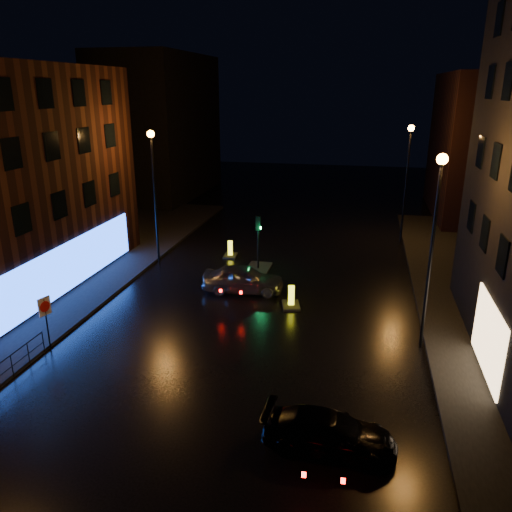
{
  "coord_description": "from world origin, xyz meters",
  "views": [
    {
      "loc": [
        4.9,
        -14.57,
        10.76
      ],
      "look_at": [
        -0.13,
        8.47,
        2.8
      ],
      "focal_mm": 35.0,
      "sensor_mm": 36.0,
      "label": 1
    }
  ],
  "objects_px": {
    "traffic_signal": "(258,262)",
    "silver_hatchback": "(243,279)",
    "dark_sedan": "(329,433)",
    "bollard_far": "(230,253)",
    "road_sign_left": "(45,311)",
    "road_sign_right": "(426,303)",
    "bollard_near": "(291,302)"
  },
  "relations": [
    {
      "from": "dark_sedan",
      "to": "bollard_far",
      "type": "xyz_separation_m",
      "value": [
        -7.94,
        17.61,
        -0.37
      ]
    },
    {
      "from": "dark_sedan",
      "to": "road_sign_right",
      "type": "distance_m",
      "value": 8.87
    },
    {
      "from": "bollard_far",
      "to": "bollard_near",
      "type": "bearing_deg",
      "value": -58.68
    },
    {
      "from": "traffic_signal",
      "to": "silver_hatchback",
      "type": "relative_size",
      "value": 0.78
    },
    {
      "from": "traffic_signal",
      "to": "road_sign_right",
      "type": "relative_size",
      "value": 1.43
    },
    {
      "from": "dark_sedan",
      "to": "bollard_near",
      "type": "distance_m",
      "value": 10.8
    },
    {
      "from": "dark_sedan",
      "to": "bollard_far",
      "type": "relative_size",
      "value": 3.2
    },
    {
      "from": "bollard_near",
      "to": "road_sign_right",
      "type": "distance_m",
      "value": 6.89
    },
    {
      "from": "traffic_signal",
      "to": "bollard_far",
      "type": "bearing_deg",
      "value": 137.97
    },
    {
      "from": "dark_sedan",
      "to": "road_sign_left",
      "type": "xyz_separation_m",
      "value": [
        -12.27,
        3.74,
        1.23
      ]
    },
    {
      "from": "bollard_near",
      "to": "dark_sedan",
      "type": "bearing_deg",
      "value": -89.13
    },
    {
      "from": "bollard_near",
      "to": "road_sign_left",
      "type": "relative_size",
      "value": 0.6
    },
    {
      "from": "road_sign_right",
      "to": "bollard_near",
      "type": "bearing_deg",
      "value": -9.69
    },
    {
      "from": "bollard_far",
      "to": "road_sign_left",
      "type": "relative_size",
      "value": 0.53
    },
    {
      "from": "dark_sedan",
      "to": "traffic_signal",
      "type": "bearing_deg",
      "value": 22.66
    },
    {
      "from": "traffic_signal",
      "to": "silver_hatchback",
      "type": "xyz_separation_m",
      "value": [
        -0.07,
        -3.62,
        0.25
      ]
    },
    {
      "from": "traffic_signal",
      "to": "dark_sedan",
      "type": "relative_size",
      "value": 0.83
    },
    {
      "from": "silver_hatchback",
      "to": "bollard_near",
      "type": "height_order",
      "value": "silver_hatchback"
    },
    {
      "from": "road_sign_left",
      "to": "road_sign_right",
      "type": "bearing_deg",
      "value": 33.07
    },
    {
      "from": "bollard_far",
      "to": "road_sign_right",
      "type": "xyz_separation_m",
      "value": [
        11.47,
        -9.55,
        1.57
      ]
    },
    {
      "from": "dark_sedan",
      "to": "road_sign_right",
      "type": "xyz_separation_m",
      "value": [
        3.53,
        8.05,
        1.2
      ]
    },
    {
      "from": "bollard_far",
      "to": "traffic_signal",
      "type": "bearing_deg",
      "value": -46.64
    },
    {
      "from": "dark_sedan",
      "to": "bollard_near",
      "type": "relative_size",
      "value": 2.83
    },
    {
      "from": "dark_sedan",
      "to": "bollard_far",
      "type": "height_order",
      "value": "dark_sedan"
    },
    {
      "from": "dark_sedan",
      "to": "road_sign_right",
      "type": "relative_size",
      "value": 1.73
    },
    {
      "from": "dark_sedan",
      "to": "bollard_near",
      "type": "xyz_separation_m",
      "value": [
        -2.75,
        10.44,
        -0.36
      ]
    },
    {
      "from": "road_sign_right",
      "to": "silver_hatchback",
      "type": "bearing_deg",
      "value": -11.35
    },
    {
      "from": "silver_hatchback",
      "to": "road_sign_left",
      "type": "relative_size",
      "value": 1.82
    },
    {
      "from": "traffic_signal",
      "to": "bollard_far",
      "type": "xyz_separation_m",
      "value": [
        -2.37,
        2.14,
        -0.26
      ]
    },
    {
      "from": "bollard_near",
      "to": "road_sign_right",
      "type": "xyz_separation_m",
      "value": [
        6.28,
        -2.39,
        1.55
      ]
    },
    {
      "from": "bollard_near",
      "to": "bollard_far",
      "type": "bearing_deg",
      "value": 112.06
    },
    {
      "from": "bollard_far",
      "to": "road_sign_left",
      "type": "distance_m",
      "value": 14.61
    }
  ]
}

